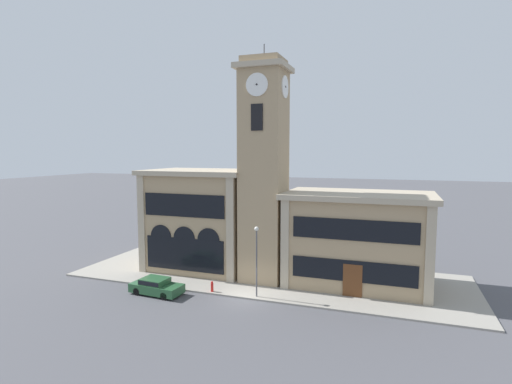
# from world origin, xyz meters

# --- Properties ---
(ground_plane) EXTENTS (300.00, 300.00, 0.00)m
(ground_plane) POSITION_xyz_m (0.00, 0.00, 0.00)
(ground_plane) COLOR #4C4C51
(sidewalk_kerb) EXTENTS (36.02, 12.18, 0.15)m
(sidewalk_kerb) POSITION_xyz_m (0.00, 6.09, 0.07)
(sidewalk_kerb) COLOR gray
(sidewalk_kerb) RESTS_ON ground_plane
(clock_tower) EXTENTS (4.36, 4.36, 20.87)m
(clock_tower) POSITION_xyz_m (0.00, 4.95, 9.90)
(clock_tower) COLOR tan
(clock_tower) RESTS_ON ground_plane
(town_hall_left_wing) EXTENTS (10.56, 7.76, 9.89)m
(town_hall_left_wing) POSITION_xyz_m (-7.06, 6.61, 4.98)
(town_hall_left_wing) COLOR tan
(town_hall_left_wing) RESTS_ON ground_plane
(town_hall_right_wing) EXTENTS (12.58, 7.76, 8.14)m
(town_hall_right_wing) POSITION_xyz_m (8.07, 6.62, 4.10)
(town_hall_right_wing) COLOR tan
(town_hall_right_wing) RESTS_ON ground_plane
(parked_car_near) EXTENTS (4.45, 2.18, 1.33)m
(parked_car_near) POSITION_xyz_m (-7.21, -1.34, 0.70)
(parked_car_near) COLOR #285633
(parked_car_near) RESTS_ON ground_plane
(street_lamp) EXTENTS (0.36, 0.36, 5.66)m
(street_lamp) POSITION_xyz_m (0.87, 0.55, 3.87)
(street_lamp) COLOR #4C4C51
(street_lamp) RESTS_ON sidewalk_kerb
(fire_hydrant) EXTENTS (0.22, 0.22, 0.87)m
(fire_hydrant) POSITION_xyz_m (-2.97, 0.38, 0.57)
(fire_hydrant) COLOR red
(fire_hydrant) RESTS_ON sidewalk_kerb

